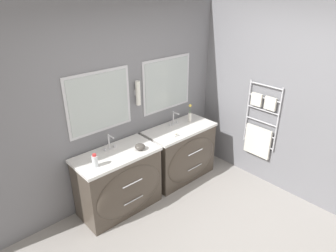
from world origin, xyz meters
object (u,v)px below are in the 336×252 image
(toiletry_bottle, at_px, (95,161))
(flower_vase, at_px, (190,115))
(amenity_bowl, at_px, (140,147))
(vanity_left, at_px, (120,182))
(vanity_right, at_px, (181,153))

(toiletry_bottle, relative_size, flower_vase, 0.57)
(amenity_bowl, bearing_deg, flower_vase, 9.30)
(amenity_bowl, relative_size, flower_vase, 0.46)
(amenity_bowl, xyz_separation_m, flower_vase, (1.08, 0.18, 0.07))
(vanity_left, xyz_separation_m, toiletry_bottle, (-0.33, -0.05, 0.48))
(amenity_bowl, bearing_deg, toiletry_bottle, 176.88)
(vanity_right, xyz_separation_m, amenity_bowl, (-0.82, -0.09, 0.45))
(vanity_right, relative_size, amenity_bowl, 8.10)
(toiletry_bottle, relative_size, amenity_bowl, 1.24)
(vanity_left, height_order, toiletry_bottle, toiletry_bottle)
(vanity_left, xyz_separation_m, amenity_bowl, (0.28, -0.09, 0.45))
(vanity_left, xyz_separation_m, flower_vase, (1.36, 0.09, 0.52))
(toiletry_bottle, height_order, amenity_bowl, toiletry_bottle)
(vanity_left, relative_size, toiletry_bottle, 6.53)
(toiletry_bottle, bearing_deg, vanity_right, 2.17)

